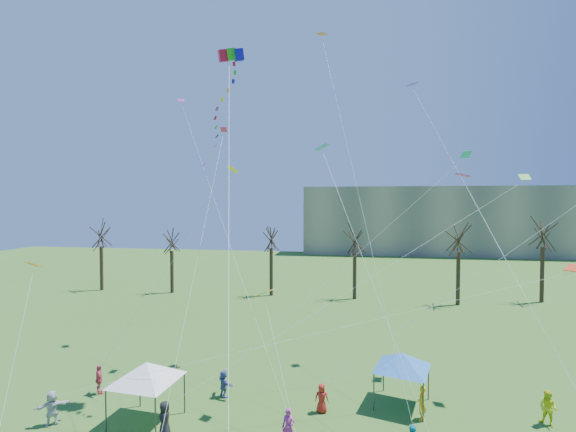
% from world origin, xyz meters
% --- Properties ---
extents(distant_building, '(60.00, 14.00, 15.00)m').
position_xyz_m(distant_building, '(22.00, 82.00, 7.50)').
color(distant_building, gray).
rests_on(distant_building, ground).
extents(bare_tree_row, '(70.74, 8.21, 10.07)m').
position_xyz_m(bare_tree_row, '(5.58, 35.88, 6.67)').
color(bare_tree_row, black).
rests_on(bare_tree_row, ground).
extents(big_box_kite, '(3.24, 8.54, 24.03)m').
position_xyz_m(big_box_kite, '(-5.03, 9.97, 16.70)').
color(big_box_kite, red).
rests_on(big_box_kite, ground).
extents(canopy_tent_white, '(4.30, 4.30, 3.24)m').
position_xyz_m(canopy_tent_white, '(-8.17, 6.40, 2.74)').
color(canopy_tent_white, '#3F3F44').
rests_on(canopy_tent_white, ground).
extents(canopy_tent_blue, '(3.88, 3.88, 3.03)m').
position_xyz_m(canopy_tent_blue, '(5.31, 10.40, 2.56)').
color(canopy_tent_blue, '#3F3F44').
rests_on(canopy_tent_blue, ground).
extents(small_kites_aloft, '(29.24, 18.79, 34.18)m').
position_xyz_m(small_kites_aloft, '(2.41, 10.83, 13.31)').
color(small_kites_aloft, orange).
rests_on(small_kites_aloft, ground).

